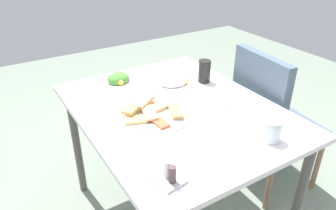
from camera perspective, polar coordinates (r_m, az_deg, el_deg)
name	(u,v)px	position (r m, az deg, el deg)	size (l,w,h in m)	color
dining_table	(176,122)	(1.56, 1.35, -3.00)	(1.09, 0.86, 0.71)	white
dining_chair	(269,117)	(1.96, 17.38, -1.96)	(0.46, 0.46, 0.89)	slate
pide_platter	(154,113)	(1.46, -2.44, -1.34)	(0.33, 0.33, 0.05)	white
salad_plate_greens	(118,80)	(1.78, -8.70, 4.37)	(0.20, 0.20, 0.07)	white
salad_plate_rice	(173,82)	(1.74, 0.96, 4.04)	(0.21, 0.21, 0.04)	white
soda_can	(204,71)	(1.77, 6.41, 5.92)	(0.07, 0.07, 0.12)	black
drinking_glass	(272,130)	(1.34, 17.76, -4.21)	(0.08, 0.08, 0.09)	silver
paper_napkin	(226,99)	(1.62, 10.11, 1.07)	(0.13, 0.13, 0.00)	white
fork	(223,99)	(1.61, 9.64, 1.04)	(0.18, 0.01, 0.01)	silver
spoon	(229,97)	(1.63, 10.60, 1.34)	(0.19, 0.01, 0.01)	silver
condiment_caddy	(170,176)	(1.10, 0.29, -12.39)	(0.10, 0.10, 0.07)	#B2B2B7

